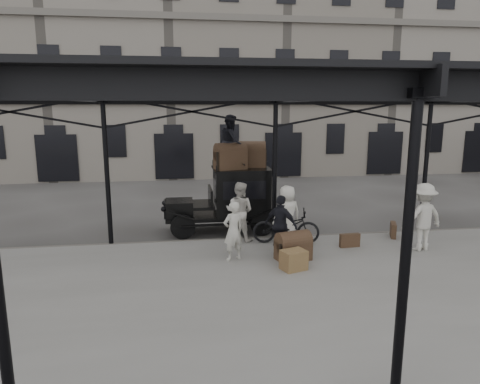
% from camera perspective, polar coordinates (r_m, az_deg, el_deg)
% --- Properties ---
extents(ground, '(120.00, 120.00, 0.00)m').
position_cam_1_polar(ground, '(11.88, 6.61, -9.43)').
color(ground, '#383533').
rests_on(ground, ground).
extents(platform, '(28.00, 8.00, 0.15)m').
position_cam_1_polar(platform, '(10.08, 9.54, -12.97)').
color(platform, slate).
rests_on(platform, ground).
extents(canopy, '(22.50, 9.00, 4.74)m').
position_cam_1_polar(canopy, '(9.47, 9.94, 13.60)').
color(canopy, black).
rests_on(canopy, ground).
extents(building_frontage, '(64.00, 8.00, 14.00)m').
position_cam_1_polar(building_frontage, '(29.02, -2.41, 16.85)').
color(building_frontage, slate).
rests_on(building_frontage, ground).
extents(taxi, '(3.65, 1.55, 2.18)m').
position_cam_1_polar(taxi, '(14.48, -1.07, -0.61)').
color(taxi, black).
rests_on(taxi, ground).
extents(porter_left, '(0.69, 0.59, 1.61)m').
position_cam_1_polar(porter_left, '(11.39, -0.91, -5.21)').
color(porter_left, beige).
rests_on(porter_left, platform).
extents(porter_midleft, '(1.10, 1.03, 1.82)m').
position_cam_1_polar(porter_midleft, '(13.04, -0.08, -2.59)').
color(porter_midleft, beige).
rests_on(porter_midleft, platform).
extents(porter_centre, '(0.94, 0.69, 1.75)m').
position_cam_1_polar(porter_centre, '(12.90, 6.29, -2.96)').
color(porter_centre, silver).
rests_on(porter_centre, platform).
extents(porter_official, '(1.00, 0.97, 1.69)m').
position_cam_1_polar(porter_official, '(11.81, 5.47, -4.47)').
color(porter_official, black).
rests_on(porter_official, platform).
extents(porter_right, '(1.35, 0.91, 1.94)m').
position_cam_1_polar(porter_right, '(13.20, 23.15, -3.08)').
color(porter_right, beige).
rests_on(porter_right, platform).
extents(bicycle, '(2.09, 1.08, 1.05)m').
position_cam_1_polar(bicycle, '(12.92, 6.16, -4.56)').
color(bicycle, black).
rests_on(bicycle, platform).
extents(porter_roof, '(0.76, 0.93, 1.76)m').
position_cam_1_polar(porter_roof, '(14.11, -1.18, 6.71)').
color(porter_roof, black).
rests_on(porter_roof, taxi).
extents(steamer_trunk_roof_near, '(1.11, 0.86, 0.72)m').
position_cam_1_polar(steamer_trunk_roof_near, '(14.01, -1.30, 4.53)').
color(steamer_trunk_roof_near, '#4A3522').
rests_on(steamer_trunk_roof_near, taxi).
extents(steamer_trunk_roof_far, '(1.06, 0.73, 0.72)m').
position_cam_1_polar(steamer_trunk_roof_far, '(14.55, 1.43, 4.80)').
color(steamer_trunk_roof_far, '#4A3522').
rests_on(steamer_trunk_roof_far, taxi).
extents(steamer_trunk_platform, '(1.00, 0.75, 0.66)m').
position_cam_1_polar(steamer_trunk_platform, '(11.64, 7.10, -7.39)').
color(steamer_trunk_platform, '#4A3522').
rests_on(steamer_trunk_platform, platform).
extents(wicker_hamper, '(0.72, 0.62, 0.50)m').
position_cam_1_polar(wicker_hamper, '(10.98, 7.17, -8.98)').
color(wicker_hamper, olive).
rests_on(wicker_hamper, platform).
extents(suitcase_upright, '(0.37, 0.61, 0.45)m').
position_cam_1_polar(suitcase_upright, '(14.37, 19.74, -4.78)').
color(suitcase_upright, '#4A3522').
rests_on(suitcase_upright, platform).
extents(suitcase_flat, '(0.61, 0.19, 0.40)m').
position_cam_1_polar(suitcase_flat, '(12.98, 14.42, -6.27)').
color(suitcase_flat, '#4A3522').
rests_on(suitcase_flat, platform).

